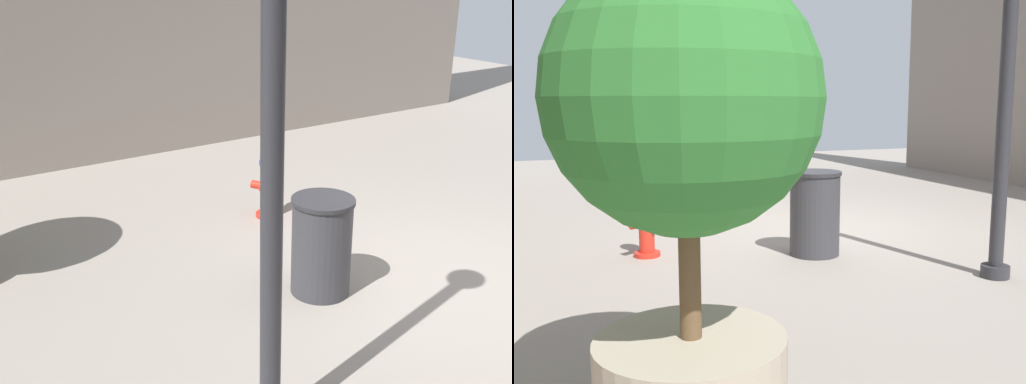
% 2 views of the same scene
% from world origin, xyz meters
% --- Properties ---
extents(ground_plane, '(23.40, 23.40, 0.00)m').
position_xyz_m(ground_plane, '(0.00, 0.00, 0.00)').
color(ground_plane, gray).
extents(fire_hydrant, '(0.36, 0.38, 0.88)m').
position_xyz_m(fire_hydrant, '(2.47, 0.60, 0.44)').
color(fire_hydrant, red).
rests_on(fire_hydrant, ground_plane).
extents(street_lamp, '(0.36, 0.36, 4.14)m').
position_xyz_m(street_lamp, '(-0.63, 2.64, 2.56)').
color(street_lamp, '#2D2D33').
rests_on(street_lamp, ground_plane).
extents(trash_bin, '(0.59, 0.59, 0.95)m').
position_xyz_m(trash_bin, '(0.66, 1.19, 0.48)').
color(trash_bin, '#38383D').
rests_on(trash_bin, ground_plane).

